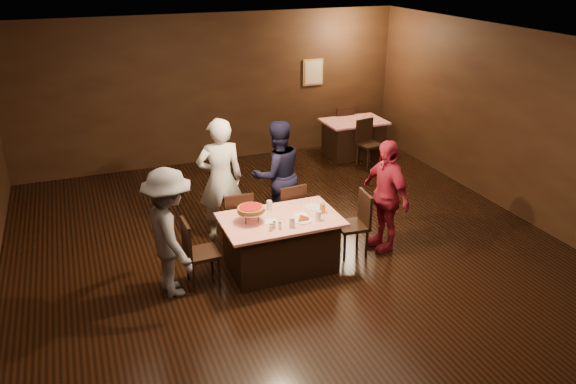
# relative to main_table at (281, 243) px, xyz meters

# --- Properties ---
(room) EXTENTS (10.00, 10.04, 3.02)m
(room) POSITION_rel_main_table_xyz_m (0.29, -0.35, 1.75)
(room) COLOR black
(room) RESTS_ON ground
(main_table) EXTENTS (1.60, 1.00, 0.77)m
(main_table) POSITION_rel_main_table_xyz_m (0.00, 0.00, 0.00)
(main_table) COLOR red
(main_table) RESTS_ON ground
(back_table) EXTENTS (1.30, 0.90, 0.77)m
(back_table) POSITION_rel_main_table_xyz_m (3.13, 3.85, 0.00)
(back_table) COLOR #AF0B0F
(back_table) RESTS_ON ground
(chair_far_left) EXTENTS (0.45, 0.45, 0.95)m
(chair_far_left) POSITION_rel_main_table_xyz_m (-0.40, 0.75, 0.09)
(chair_far_left) COLOR black
(chair_far_left) RESTS_ON ground
(chair_far_right) EXTENTS (0.45, 0.45, 0.95)m
(chair_far_right) POSITION_rel_main_table_xyz_m (0.40, 0.75, 0.09)
(chair_far_right) COLOR black
(chair_far_right) RESTS_ON ground
(chair_end_left) EXTENTS (0.43, 0.43, 0.95)m
(chair_end_left) POSITION_rel_main_table_xyz_m (-1.10, 0.00, 0.09)
(chair_end_left) COLOR black
(chair_end_left) RESTS_ON ground
(chair_end_right) EXTENTS (0.46, 0.46, 0.95)m
(chair_end_right) POSITION_rel_main_table_xyz_m (1.10, 0.00, 0.09)
(chair_end_right) COLOR black
(chair_end_right) RESTS_ON ground
(chair_back_near) EXTENTS (0.49, 0.49, 0.95)m
(chair_back_near) POSITION_rel_main_table_xyz_m (3.13, 3.15, 0.09)
(chair_back_near) COLOR black
(chair_back_near) RESTS_ON ground
(chair_back_far) EXTENTS (0.43, 0.43, 0.95)m
(chair_back_far) POSITION_rel_main_table_xyz_m (3.13, 4.45, 0.09)
(chair_back_far) COLOR black
(chair_back_far) RESTS_ON ground
(diner_white_jacket) EXTENTS (0.72, 0.50, 1.90)m
(diner_white_jacket) POSITION_rel_main_table_xyz_m (-0.50, 1.20, 0.57)
(diner_white_jacket) COLOR silver
(diner_white_jacket) RESTS_ON ground
(diner_navy_hoodie) EXTENTS (0.89, 0.72, 1.75)m
(diner_navy_hoodie) POSITION_rel_main_table_xyz_m (0.42, 1.26, 0.49)
(diner_navy_hoodie) COLOR black
(diner_navy_hoodie) RESTS_ON ground
(diner_grey_knit) EXTENTS (0.80, 1.19, 1.71)m
(diner_grey_knit) POSITION_rel_main_table_xyz_m (-1.50, -0.06, 0.47)
(diner_grey_knit) COLOR slate
(diner_grey_knit) RESTS_ON ground
(diner_red_shirt) EXTENTS (0.52, 1.02, 1.68)m
(diner_red_shirt) POSITION_rel_main_table_xyz_m (1.64, 0.03, 0.45)
(diner_red_shirt) COLOR #A61E36
(diner_red_shirt) RESTS_ON ground
(pizza_stand) EXTENTS (0.38, 0.38, 0.22)m
(pizza_stand) POSITION_rel_main_table_xyz_m (-0.40, 0.05, 0.57)
(pizza_stand) COLOR black
(pizza_stand) RESTS_ON main_table
(plate_with_slice) EXTENTS (0.25, 0.25, 0.06)m
(plate_with_slice) POSITION_rel_main_table_xyz_m (0.25, -0.18, 0.41)
(plate_with_slice) COLOR white
(plate_with_slice) RESTS_ON main_table
(plate_empty) EXTENTS (0.25, 0.25, 0.01)m
(plate_empty) POSITION_rel_main_table_xyz_m (0.55, 0.15, 0.39)
(plate_empty) COLOR white
(plate_empty) RESTS_ON main_table
(glass_front_left) EXTENTS (0.08, 0.08, 0.14)m
(glass_front_left) POSITION_rel_main_table_xyz_m (0.05, -0.30, 0.46)
(glass_front_left) COLOR silver
(glass_front_left) RESTS_ON main_table
(glass_front_right) EXTENTS (0.08, 0.08, 0.14)m
(glass_front_right) POSITION_rel_main_table_xyz_m (0.45, -0.25, 0.46)
(glass_front_right) COLOR silver
(glass_front_right) RESTS_ON main_table
(glass_amber) EXTENTS (0.08, 0.08, 0.14)m
(glass_amber) POSITION_rel_main_table_xyz_m (0.60, -0.05, 0.46)
(glass_amber) COLOR #BF7F26
(glass_amber) RESTS_ON main_table
(glass_back) EXTENTS (0.08, 0.08, 0.14)m
(glass_back) POSITION_rel_main_table_xyz_m (-0.05, 0.30, 0.46)
(glass_back) COLOR silver
(glass_back) RESTS_ON main_table
(condiments) EXTENTS (0.17, 0.10, 0.09)m
(condiments) POSITION_rel_main_table_xyz_m (-0.18, -0.28, 0.43)
(condiments) COLOR silver
(condiments) RESTS_ON main_table
(napkin_center) EXTENTS (0.19, 0.19, 0.01)m
(napkin_center) POSITION_rel_main_table_xyz_m (0.30, 0.00, 0.39)
(napkin_center) COLOR white
(napkin_center) RESTS_ON main_table
(napkin_left) EXTENTS (0.21, 0.21, 0.01)m
(napkin_left) POSITION_rel_main_table_xyz_m (-0.15, -0.05, 0.39)
(napkin_left) COLOR white
(napkin_left) RESTS_ON main_table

